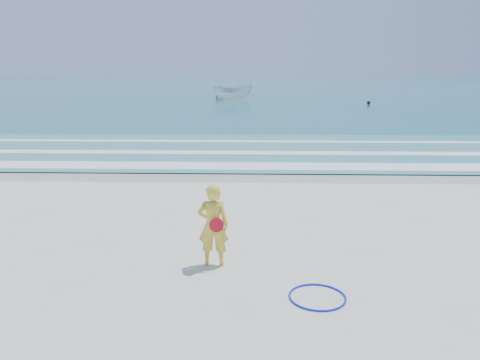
{
  "coord_description": "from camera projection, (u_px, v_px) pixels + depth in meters",
  "views": [
    {
      "loc": [
        0.36,
        -7.2,
        3.68
      ],
      "look_at": [
        0.03,
        4.0,
        1.0
      ],
      "focal_mm": 35.0,
      "sensor_mm": 36.0,
      "label": 1
    }
  ],
  "objects": [
    {
      "name": "ground",
      "position": [
        231.0,
        293.0,
        7.86
      ],
      "size": [
        400.0,
        400.0,
        0.0
      ],
      "primitive_type": "plane",
      "color": "silver",
      "rests_on": "ground"
    },
    {
      "name": "wet_sand",
      "position": [
        243.0,
        175.0,
        16.61
      ],
      "size": [
        400.0,
        2.4,
        0.0
      ],
      "primitive_type": "cube",
      "color": "#B2A893",
      "rests_on": "ground"
    },
    {
      "name": "ocean",
      "position": [
        253.0,
        84.0,
        109.94
      ],
      "size": [
        400.0,
        190.0,
        0.04
      ],
      "primitive_type": "cube",
      "color": "#19727F",
      "rests_on": "ground"
    },
    {
      "name": "shallow",
      "position": [
        246.0,
        150.0,
        21.46
      ],
      "size": [
        400.0,
        10.0,
        0.01
      ],
      "primitive_type": "cube",
      "color": "#59B7AD",
      "rests_on": "ocean"
    },
    {
      "name": "foam_near",
      "position": [
        244.0,
        166.0,
        17.87
      ],
      "size": [
        400.0,
        1.4,
        0.01
      ],
      "primitive_type": "cube",
      "color": "white",
      "rests_on": "shallow"
    },
    {
      "name": "foam_mid",
      "position": [
        246.0,
        153.0,
        20.68
      ],
      "size": [
        400.0,
        0.9,
        0.01
      ],
      "primitive_type": "cube",
      "color": "white",
      "rests_on": "shallow"
    },
    {
      "name": "foam_far",
      "position": [
        247.0,
        141.0,
        23.89
      ],
      "size": [
        400.0,
        0.6,
        0.01
      ],
      "primitive_type": "cube",
      "color": "white",
      "rests_on": "shallow"
    },
    {
      "name": "hoop",
      "position": [
        317.0,
        297.0,
        7.69
      ],
      "size": [
        1.2,
        1.2,
        0.03
      ],
      "primitive_type": "torus",
      "rotation": [
        0.0,
        0.0,
        -0.32
      ],
      "color": "#0C1AE5",
      "rests_on": "ground"
    },
    {
      "name": "boat",
      "position": [
        233.0,
        92.0,
        55.3
      ],
      "size": [
        4.75,
        1.97,
        1.81
      ],
      "primitive_type": "imported",
      "rotation": [
        0.0,
        0.0,
        1.62
      ],
      "color": "silver",
      "rests_on": "ocean"
    },
    {
      "name": "buoy",
      "position": [
        369.0,
        103.0,
        48.48
      ],
      "size": [
        0.38,
        0.38,
        0.38
      ],
      "primitive_type": "sphere",
      "color": "black",
      "rests_on": "ocean"
    },
    {
      "name": "woman",
      "position": [
        213.0,
        225.0,
        8.81
      ],
      "size": [
        0.58,
        0.41,
        1.59
      ],
      "color": "yellow",
      "rests_on": "ground"
    }
  ]
}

